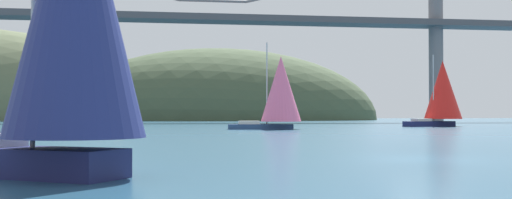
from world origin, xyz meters
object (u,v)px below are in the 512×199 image
object	(u,v)px
sailboat_navy_sail	(70,8)
sailboat_red_spinnaker	(442,92)
sailboat_pink_spinnaker	(280,91)
channel_buoy	(118,127)

from	to	relation	value
sailboat_navy_sail	sailboat_red_spinnaker	xyz separation A→B (m)	(39.18, 60.41, 0.01)
sailboat_pink_spinnaker	sailboat_red_spinnaker	distance (m)	26.45
sailboat_pink_spinnaker	sailboat_red_spinnaker	world-z (taller)	sailboat_pink_spinnaker
sailboat_pink_spinnaker	sailboat_navy_sail	bearing A→B (deg)	-107.23
sailboat_navy_sail	channel_buoy	distance (m)	44.85
sailboat_red_spinnaker	sailboat_navy_sail	bearing A→B (deg)	-122.97
sailboat_navy_sail	sailboat_red_spinnaker	bearing A→B (deg)	57.03
sailboat_pink_spinnaker	channel_buoy	distance (m)	17.81
sailboat_navy_sail	sailboat_red_spinnaker	distance (m)	72.01
sailboat_navy_sail	channel_buoy	size ratio (longest dim) A/B	3.44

